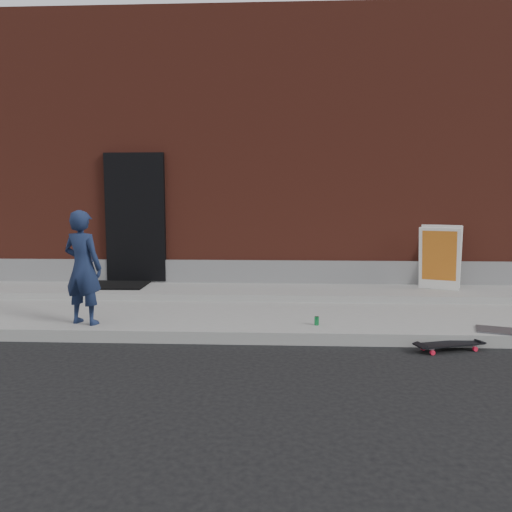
# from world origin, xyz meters

# --- Properties ---
(ground) EXTENTS (80.00, 80.00, 0.00)m
(ground) POSITION_xyz_m (0.00, 0.00, 0.00)
(ground) COLOR black
(ground) RESTS_ON ground
(sidewalk) EXTENTS (20.00, 3.00, 0.15)m
(sidewalk) POSITION_xyz_m (0.00, 1.50, 0.07)
(sidewalk) COLOR gray
(sidewalk) RESTS_ON ground
(apron) EXTENTS (20.00, 1.20, 0.10)m
(apron) POSITION_xyz_m (0.00, 2.40, 0.20)
(apron) COLOR gray
(apron) RESTS_ON sidewalk
(building) EXTENTS (20.00, 8.10, 5.00)m
(building) POSITION_xyz_m (-0.00, 6.99, 2.50)
(building) COLOR maroon
(building) RESTS_ON ground
(child) EXTENTS (0.60, 0.48, 1.44)m
(child) POSITION_xyz_m (-2.52, 0.34, 0.87)
(child) COLOR #182343
(child) RESTS_ON sidewalk
(skateboard) EXTENTS (0.82, 0.44, 0.09)m
(skateboard) POSITION_xyz_m (1.88, -0.12, 0.07)
(skateboard) COLOR red
(skateboard) RESTS_ON ground
(pizza_sign) EXTENTS (0.86, 0.93, 1.05)m
(pizza_sign) POSITION_xyz_m (2.59, 2.57, 0.78)
(pizza_sign) COLOR white
(pizza_sign) RESTS_ON apron
(soda_can) EXTENTS (0.08, 0.08, 0.11)m
(soda_can) POSITION_xyz_m (0.41, 0.40, 0.20)
(soda_can) COLOR #1C8E45
(soda_can) RESTS_ON sidewalk
(doormat) EXTENTS (1.15, 0.94, 0.03)m
(doormat) POSITION_xyz_m (-2.90, 2.58, 0.27)
(doormat) COLOR black
(doormat) RESTS_ON apron
(utility_plate) EXTENTS (0.65, 0.52, 0.02)m
(utility_plate) POSITION_xyz_m (2.60, 0.20, 0.16)
(utility_plate) COLOR #56565B
(utility_plate) RESTS_ON sidewalk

